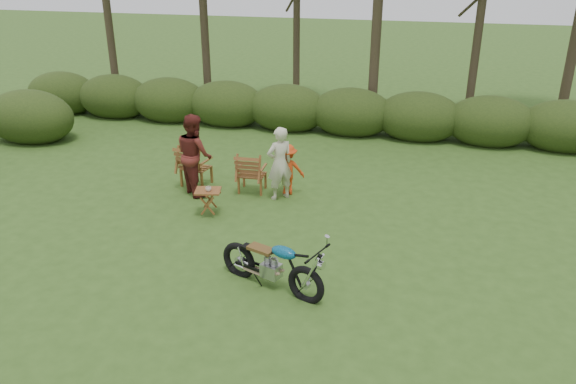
% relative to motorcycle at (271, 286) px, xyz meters
% --- Properties ---
extents(ground, '(80.00, 80.00, 0.00)m').
position_rel_motorcycle_xyz_m(ground, '(-0.01, -0.12, 0.00)').
color(ground, '#2F4D19').
rests_on(ground, ground).
extents(tree_line, '(22.52, 11.62, 8.14)m').
position_rel_motorcycle_xyz_m(tree_line, '(0.49, 9.61, 3.81)').
color(tree_line, '#382D1E').
rests_on(tree_line, ground).
extents(motorcycle, '(2.04, 1.34, 1.09)m').
position_rel_motorcycle_xyz_m(motorcycle, '(0.00, 0.00, 0.00)').
color(motorcycle, '#0E82BB').
rests_on(motorcycle, ground).
extents(lawn_chair_right, '(0.70, 0.70, 0.97)m').
position_rel_motorcycle_xyz_m(lawn_chair_right, '(-1.54, 3.78, 0.00)').
color(lawn_chair_right, brown).
rests_on(lawn_chair_right, ground).
extents(lawn_chair_left, '(0.78, 0.78, 1.02)m').
position_rel_motorcycle_xyz_m(lawn_chair_left, '(-2.95, 3.83, 0.00)').
color(lawn_chair_left, brown).
rests_on(lawn_chair_left, ground).
extents(side_table, '(0.64, 0.57, 0.56)m').
position_rel_motorcycle_xyz_m(side_table, '(-2.04, 2.35, 0.28)').
color(side_table, brown).
rests_on(side_table, ground).
extents(cup, '(0.12, 0.12, 0.10)m').
position_rel_motorcycle_xyz_m(cup, '(-2.01, 2.30, 0.61)').
color(cup, beige).
rests_on(cup, side_table).
extents(adult_a, '(0.72, 0.70, 1.67)m').
position_rel_motorcycle_xyz_m(adult_a, '(-0.81, 3.54, 0.00)').
color(adult_a, beige).
rests_on(adult_a, ground).
extents(adult_b, '(1.14, 1.13, 1.86)m').
position_rel_motorcycle_xyz_m(adult_b, '(-2.76, 3.39, 0.00)').
color(adult_b, maroon).
rests_on(adult_b, ground).
extents(child, '(0.86, 0.66, 1.18)m').
position_rel_motorcycle_xyz_m(child, '(-0.71, 3.84, 0.00)').
color(child, red).
rests_on(child, ground).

